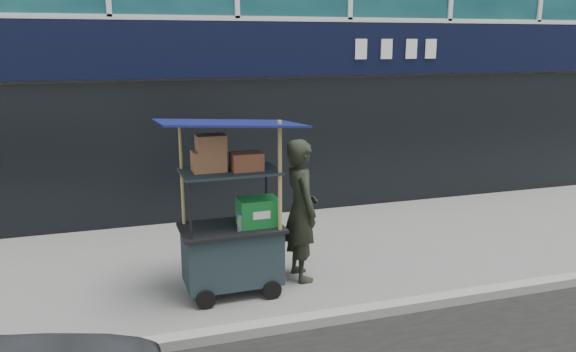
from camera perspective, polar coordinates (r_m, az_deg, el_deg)
name	(u,v)px	position (r m, az deg, el deg)	size (l,w,h in m)	color
ground	(318,315)	(6.58, 3.07, -13.94)	(80.00, 80.00, 0.00)	slate
curb	(324,318)	(6.39, 3.73, -14.25)	(80.00, 0.18, 0.12)	gray
vendor_cart	(233,233)	(6.87, -5.62, -5.75)	(1.66, 1.18, 2.21)	#1B292E
vendor_man	(301,210)	(7.22, 1.32, -3.47)	(0.67, 0.44, 1.85)	black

